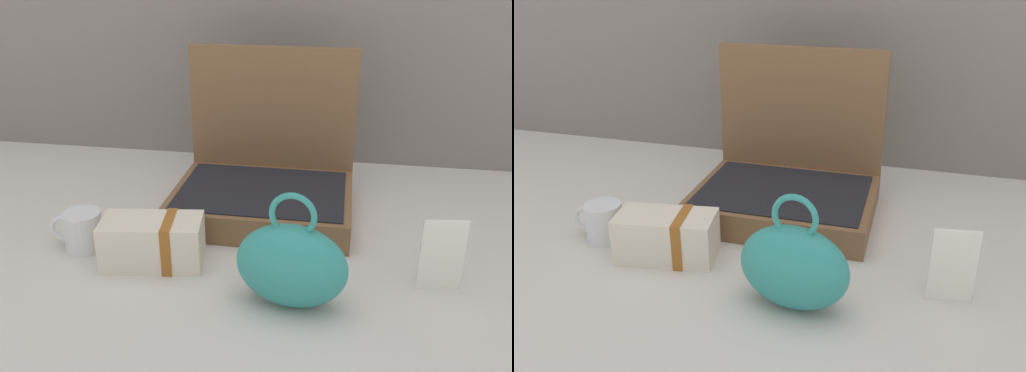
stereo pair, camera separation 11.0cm
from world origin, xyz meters
TOP-DOWN VIEW (x-y plane):
  - ground_plane at (0.00, 0.00)m, footprint 6.00×6.00m
  - open_suitcase at (-0.03, 0.20)m, footprint 0.42×0.34m
  - teal_pouch_handbag at (0.08, -0.19)m, footprint 0.22×0.13m
  - cream_toiletry_bag at (-0.21, -0.10)m, footprint 0.22×0.13m
  - coffee_mug at (-0.38, -0.07)m, footprint 0.12×0.08m
  - info_card_left at (0.35, -0.10)m, footprint 0.08×0.02m

SIDE VIEW (x-z plane):
  - ground_plane at x=0.00m, z-range 0.00..0.00m
  - coffee_mug at x=-0.38m, z-range 0.00..0.09m
  - cream_toiletry_bag at x=-0.21m, z-range 0.00..0.10m
  - info_card_left at x=0.35m, z-range 0.00..0.15m
  - open_suitcase at x=-0.03m, z-range -0.11..0.27m
  - teal_pouch_handbag at x=0.08m, z-range -0.03..0.19m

